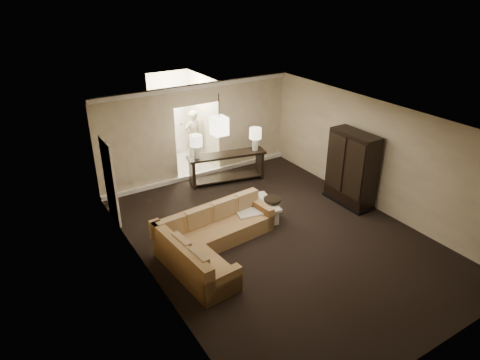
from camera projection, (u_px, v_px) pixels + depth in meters
ground at (278, 237)px, 9.96m from camera, size 8.00×8.00×0.00m
wall_back at (198, 132)px, 12.41m from camera, size 6.00×0.04×2.80m
wall_front at (443, 285)px, 6.29m from camera, size 6.00×0.04×2.80m
wall_left at (150, 221)px, 7.92m from camera, size 0.04×8.00×2.80m
wall_right at (376, 156)px, 10.77m from camera, size 0.04×8.00×2.80m
ceiling at (283, 122)px, 8.74m from camera, size 6.00×8.00×0.02m
crown_molding at (196, 87)px, 11.79m from camera, size 6.00×0.10×0.12m
baseboard at (200, 174)px, 12.95m from camera, size 6.00×0.10×0.12m
side_door at (110, 182)px, 10.23m from camera, size 0.05×0.90×2.10m
foyer at (179, 123)px, 13.47m from camera, size 1.44×2.02×2.80m
sectional_sofa at (211, 240)px, 9.26m from camera, size 2.84×2.36×0.83m
coffee_table at (253, 211)px, 10.61m from camera, size 1.25×1.25×0.45m
console_table at (227, 165)px, 12.41m from camera, size 2.33×0.98×0.88m
armoire at (351, 170)px, 11.06m from camera, size 0.59×1.38×1.98m
drink_table at (272, 204)px, 10.59m from camera, size 0.44×0.44×0.54m
table_lamp_left at (196, 143)px, 11.80m from camera, size 0.35×0.35×0.67m
table_lamp_right at (255, 136)px, 12.33m from camera, size 0.35×0.35×0.67m
pendant_light at (219, 126)px, 11.17m from camera, size 0.38×0.38×1.09m
person at (193, 133)px, 13.64m from camera, size 0.74×0.56×1.89m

